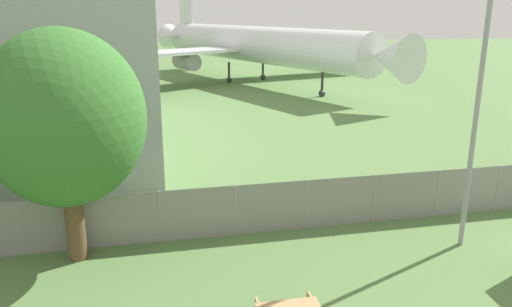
% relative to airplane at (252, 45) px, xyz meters
% --- Properties ---
extents(perimeter_fence, '(56.07, 0.07, 1.81)m').
position_rel_airplane_xyz_m(perimeter_fence, '(-5.93, -37.05, -3.09)').
color(perimeter_fence, gray).
rests_on(perimeter_fence, ground).
extents(airplane, '(32.37, 39.44, 11.45)m').
position_rel_airplane_xyz_m(airplane, '(0.00, 0.00, 0.00)').
color(airplane, silver).
rests_on(airplane, ground).
extents(tree_near_hangar, '(4.72, 4.72, 7.06)m').
position_rel_airplane_xyz_m(tree_near_hangar, '(-13.60, -37.64, 0.45)').
color(tree_near_hangar, brown).
rests_on(tree_near_hangar, ground).
extents(light_mast, '(0.44, 0.44, 9.20)m').
position_rel_airplane_xyz_m(light_mast, '(-1.35, -39.37, 1.51)').
color(light_mast, '#99999E').
rests_on(light_mast, ground).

